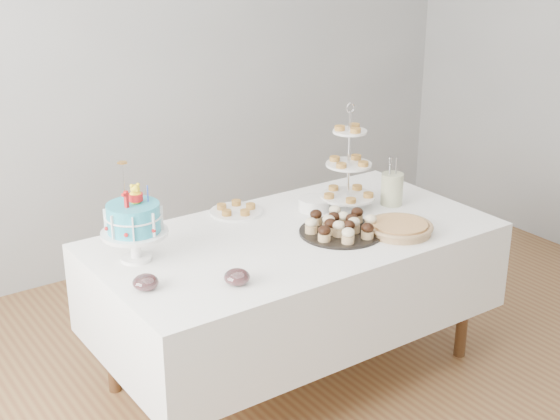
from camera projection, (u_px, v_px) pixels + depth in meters
floor at (330, 400)px, 3.77m from camera, size 5.00×5.00×0.00m
walls at (337, 130)px, 3.28m from camera, size 5.04×4.04×2.70m
table at (294, 277)px, 3.80m from camera, size 1.92×1.02×0.77m
birthday_cake at (135, 234)px, 3.40m from camera, size 0.29×0.29×0.45m
cupcake_tray at (341, 225)px, 3.71m from camera, size 0.40×0.40×0.09m
pie at (400, 227)px, 3.72m from camera, size 0.32×0.32×0.05m
tiered_stand at (349, 165)px, 3.97m from camera, size 0.29×0.29×0.55m
plate_stack at (314, 204)px, 4.01m from camera, size 0.16×0.16×0.06m
pastry_plate at (236, 210)px, 3.97m from camera, size 0.27×0.27×0.04m
jam_bowl_a at (237, 277)px, 3.21m from camera, size 0.11×0.11×0.07m
jam_bowl_b at (146, 282)px, 3.17m from camera, size 0.11×0.11×0.06m
utensil_pitcher at (392, 188)px, 4.06m from camera, size 0.12×0.12×0.26m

